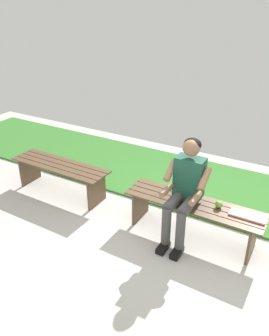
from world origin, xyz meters
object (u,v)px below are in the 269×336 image
Objects in this scene: bench_far at (60,172)px; person_seated at (185,188)px; apple at (219,204)px; bench_near at (193,211)px; book_open at (248,216)px.

bench_far is 2.05m from person_seated.
apple is (-0.38, -0.15, -0.19)m from person_seated.
person_seated is 14.46× the size of apple.
apple is at bearing -178.87° from bench_far.
bench_near is 1.34× the size of person_seated.
bench_far is at bearing 0.00° from bench_near.
person_seated reaches higher than apple.
book_open is (-0.73, -0.13, -0.22)m from person_seated.
person_seated is at bearing 10.99° from book_open.
apple reaches higher than bench_near.
bench_near is at bearing 3.27° from book_open.
book_open reaches higher than bench_far.
apple is 0.21× the size of book_open.
book_open is at bearing 176.55° from apple.
bench_near is at bearing 180.00° from bench_far.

